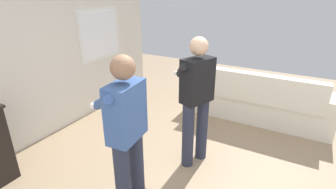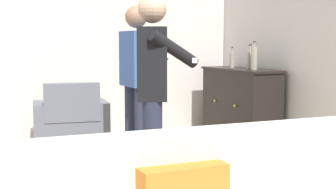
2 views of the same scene
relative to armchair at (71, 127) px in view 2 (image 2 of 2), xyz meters
name	(u,v)px [view 2 (image 2 of 2)]	position (x,y,z in m)	size (l,w,h in m)	color
wall_side_left	(51,37)	(-0.80, -0.09, 1.11)	(0.12, 5.20, 2.80)	silver
armchair	(71,127)	(0.00, 0.00, 0.00)	(0.73, 0.94, 0.85)	slate
sideboard_cabinet	(240,105)	(0.27, 2.21, 0.20)	(1.38, 0.49, 0.98)	black
bottle_wine_green	(250,60)	(0.46, 2.23, 0.81)	(0.07, 0.07, 0.32)	gray
bottle_liquor_amber	(254,58)	(0.61, 2.20, 0.84)	(0.08, 0.08, 0.36)	gray
bottle_spirits_clear	(232,60)	(0.06, 2.20, 0.79)	(0.07, 0.07, 0.28)	gray
person_standing_left	(138,80)	(1.19, 0.46, 0.65)	(0.56, 0.49, 1.68)	#282D42
person_standing_right	(154,92)	(2.29, 0.23, 0.65)	(0.52, 0.52, 1.68)	#282D42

